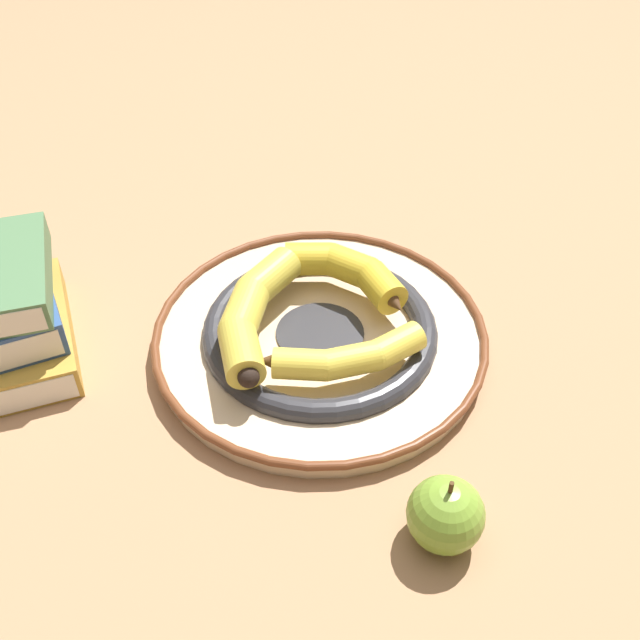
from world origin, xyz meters
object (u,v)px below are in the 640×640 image
Objects in this scene: apple at (445,515)px; banana_a at (347,358)px; decorative_bowl at (320,335)px; banana_c at (253,309)px; banana_b at (349,271)px.

banana_a is at bearing 152.81° from apple.
banana_c reaches higher than decorative_bowl.
apple is at bearing -28.39° from decorative_bowl.
banana_b is (-0.07, 0.11, 0.00)m from banana_a.
banana_a is 0.18m from apple.
banana_c is (-0.04, -0.11, 0.00)m from banana_b.
decorative_bowl is 2.49× the size of banana_a.
banana_a reaches higher than decorative_bowl.
decorative_bowl is 2.14× the size of banana_b.
decorative_bowl is at bearing 95.84° from banana_a.
decorative_bowl is 0.08m from banana_c.
banana_c is (-0.12, -0.01, 0.00)m from banana_a.
banana_a is 0.76× the size of banana_c.
apple is at bearing -79.95° from banana_a.
banana_b is at bearing 133.14° from banana_c.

